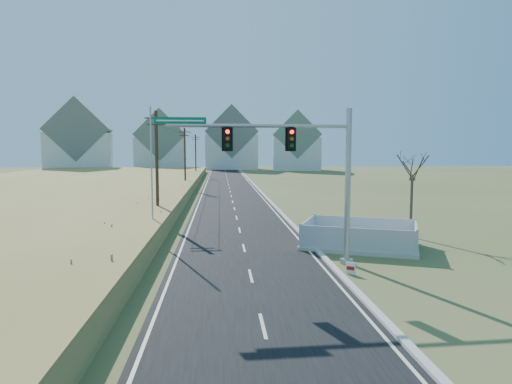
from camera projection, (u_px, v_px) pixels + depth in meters
name	position (u px, v px, depth m)	size (l,w,h in m)	color
ground	(248.00, 266.00, 23.09)	(260.00, 260.00, 0.00)	#4C5428
road	(229.00, 186.00, 72.71)	(8.00, 180.00, 0.06)	black
curb	(255.00, 186.00, 73.03)	(0.30, 180.00, 0.18)	#B2AFA8
reed_marsh	(50.00, 189.00, 60.84)	(38.00, 110.00, 1.30)	tan
utility_pole_near	(157.00, 164.00, 37.03)	(1.80, 0.26, 9.00)	#422D1E
utility_pole_mid	(185.00, 157.00, 66.80)	(1.80, 0.26, 9.00)	#422D1E
utility_pole_far	(196.00, 155.00, 96.57)	(1.80, 0.26, 9.00)	#422D1E
condo_nw	(79.00, 142.00, 118.63)	(17.69, 13.38, 19.05)	silver
condo_nnw	(161.00, 145.00, 128.21)	(14.93, 11.17, 17.03)	silver
condo_n	(231.00, 143.00, 133.69)	(15.27, 10.20, 18.54)	silver
condo_ne	(297.00, 146.00, 127.24)	(14.12, 10.51, 16.52)	silver
traffic_signal_mast	(311.00, 171.00, 23.01)	(10.01, 0.78, 7.97)	#9EA0A5
fence_enclosure	(360.00, 242.00, 27.51)	(7.92, 6.76, 1.53)	#B7B5AD
open_sign	(351.00, 268.00, 21.54)	(0.42, 0.28, 0.58)	white
flagpole	(152.00, 186.00, 30.02)	(0.39, 0.39, 8.66)	#B7B5AD
bare_tree	(413.00, 165.00, 30.27)	(2.28, 2.28, 6.03)	#4C3F33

